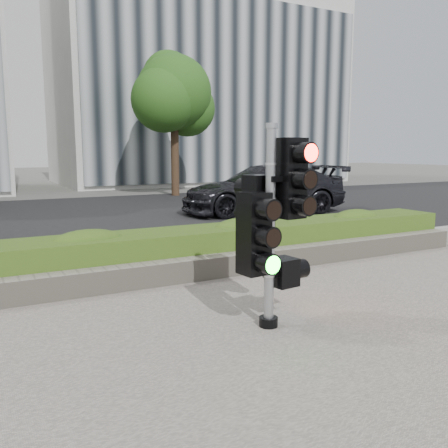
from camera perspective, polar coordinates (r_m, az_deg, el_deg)
name	(u,v)px	position (r m, az deg, el deg)	size (l,w,h in m)	color
ground	(240,322)	(5.77, 1.89, -11.73)	(120.00, 120.00, 0.00)	#51514C
sidewalk	(410,428)	(4.00, 21.45, -21.88)	(16.00, 11.00, 0.03)	#9E9389
road	(76,218)	(15.06, -17.40, 0.68)	(60.00, 13.00, 0.02)	black
curb	(151,263)	(8.51, -8.75, -4.65)	(60.00, 0.25, 0.12)	gray
stone_wall	(178,271)	(7.34, -5.53, -5.63)	(12.00, 0.32, 0.34)	gray
hedge	(163,252)	(7.89, -7.36, -3.37)	(12.00, 1.00, 0.68)	olive
building_right	(197,91)	(32.93, -3.29, 15.67)	(18.00, 10.00, 12.00)	#B7B7B2
tree_right	(173,95)	(21.96, -6.13, 15.13)	(4.10, 3.58, 6.53)	black
traffic_signal	(270,217)	(5.31, 5.58, 0.89)	(0.81, 0.63, 2.29)	black
car_dark	(264,189)	(15.56, 4.82, 4.25)	(2.21, 5.43, 1.58)	black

